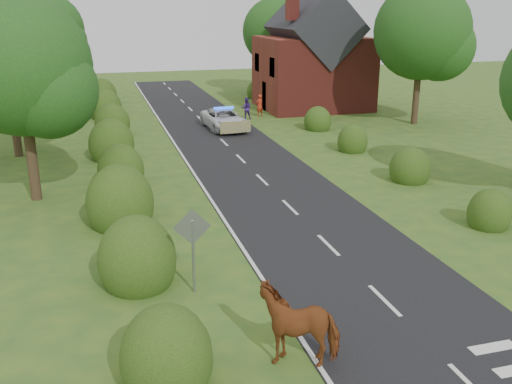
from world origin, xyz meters
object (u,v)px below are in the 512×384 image
object	(u,v)px
pedestrian_red	(260,105)
pedestrian_purple	(246,108)
cow	(299,327)
police_van	(224,119)
road_sign	(193,239)

from	to	relation	value
pedestrian_red	pedestrian_purple	size ratio (longest dim) A/B	1.05
cow	pedestrian_red	xyz separation A→B (m)	(7.64, 29.36, 0.03)
pedestrian_purple	cow	bearing A→B (deg)	91.23
cow	pedestrian_purple	bearing A→B (deg)	-174.83
cow	pedestrian_purple	size ratio (longest dim) A/B	1.42
police_van	pedestrian_red	distance (m)	5.16
cow	pedestrian_purple	xyz separation A→B (m)	(6.44, 28.65, -0.01)
cow	pedestrian_red	distance (m)	30.34
police_van	pedestrian_red	xyz separation A→B (m)	(3.55, 3.75, 0.14)
pedestrian_red	cow	bearing A→B (deg)	54.38
pedestrian_red	police_van	bearing A→B (deg)	25.55
road_sign	pedestrian_red	size ratio (longest dim) A/B	1.56
road_sign	pedestrian_purple	size ratio (longest dim) A/B	1.64
police_van	pedestrian_purple	distance (m)	3.84
police_van	pedestrian_purple	xyz separation A→B (m)	(2.34, 3.04, 0.10)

